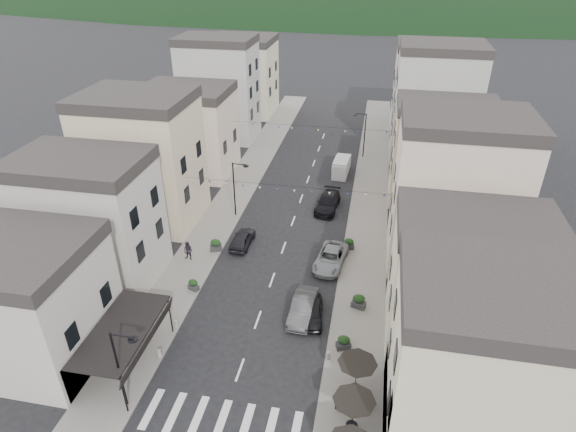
% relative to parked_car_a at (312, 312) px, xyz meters
% --- Properties ---
extents(sidewalk_left, '(4.00, 76.00, 0.12)m').
position_rel_parked_car_a_xyz_m(sidewalk_left, '(-11.54, 20.12, -0.62)').
color(sidewalk_left, slate).
rests_on(sidewalk_left, ground).
extents(sidewalk_right, '(4.00, 76.00, 0.12)m').
position_rel_parked_car_a_xyz_m(sidewalk_right, '(3.46, 20.12, -0.62)').
color(sidewalk_right, slate).
rests_on(sidewalk_right, ground).
extents(boutique_building, '(12.00, 8.00, 8.00)m').
position_rel_parked_car_a_xyz_m(boutique_building, '(-19.54, -6.88, 3.32)').
color(boutique_building, '#B9B4A9').
rests_on(boutique_building, ground).
extents(bistro_building, '(10.00, 8.00, 10.00)m').
position_rel_parked_car_a_xyz_m(bistro_building, '(10.46, -7.88, 4.32)').
color(bistro_building, beige).
rests_on(bistro_building, ground).
extents(boutique_awning, '(3.77, 7.50, 3.28)m').
position_rel_parked_car_a_xyz_m(boutique_awning, '(-11.29, -6.88, 2.44)').
color(boutique_awning, black).
rests_on(boutique_awning, ground).
extents(buildings_row_left, '(10.20, 54.16, 14.00)m').
position_rel_parked_car_a_xyz_m(buildings_row_left, '(-18.54, 25.87, 5.44)').
color(buildings_row_left, '#B9B4A9').
rests_on(buildings_row_left, ground).
extents(buildings_row_right, '(10.20, 54.16, 14.50)m').
position_rel_parked_car_a_xyz_m(buildings_row_right, '(10.46, 24.71, 5.64)').
color(buildings_row_right, beige).
rests_on(buildings_row_right, ground).
extents(cafe_terrace, '(2.50, 8.10, 2.53)m').
position_rel_parked_car_a_xyz_m(cafe_terrace, '(3.66, -9.08, 1.68)').
color(cafe_terrace, black).
rests_on(cafe_terrace, ground).
extents(streetlamp_left_near, '(1.70, 0.56, 6.00)m').
position_rel_parked_car_a_xyz_m(streetlamp_left_near, '(-9.87, -9.88, 3.02)').
color(streetlamp_left_near, black).
rests_on(streetlamp_left_near, ground).
extents(streetlamp_left_far, '(1.70, 0.56, 6.00)m').
position_rel_parked_car_a_xyz_m(streetlamp_left_far, '(-9.87, 14.12, 3.02)').
color(streetlamp_left_far, black).
rests_on(streetlamp_left_far, ground).
extents(streetlamp_right_far, '(1.70, 0.56, 6.00)m').
position_rel_parked_car_a_xyz_m(streetlamp_right_far, '(1.78, 32.12, 3.02)').
color(streetlamp_right_far, black).
rests_on(streetlamp_right_far, ground).
extents(bollards, '(11.66, 10.26, 0.60)m').
position_rel_parked_car_a_xyz_m(bollards, '(-4.04, -6.38, -0.26)').
color(bollards, gray).
rests_on(bollards, ground).
extents(bunting_near, '(19.00, 0.28, 0.62)m').
position_rel_parked_car_a_xyz_m(bunting_near, '(-4.04, 10.12, 4.98)').
color(bunting_near, black).
rests_on(bunting_near, ground).
extents(bunting_far, '(19.00, 0.28, 0.62)m').
position_rel_parked_car_a_xyz_m(bunting_far, '(-4.04, 26.12, 4.98)').
color(bunting_far, black).
rests_on(bunting_far, ground).
extents(parked_car_a, '(2.01, 4.12, 1.35)m').
position_rel_parked_car_a_xyz_m(parked_car_a, '(0.00, 0.00, 0.00)').
color(parked_car_a, black).
rests_on(parked_car_a, ground).
extents(parked_car_b, '(1.88, 4.79, 1.55)m').
position_rel_parked_car_a_xyz_m(parked_car_b, '(-0.76, 0.26, 0.10)').
color(parked_car_b, '#373739').
rests_on(parked_car_b, ground).
extents(parked_car_c, '(3.04, 5.44, 1.44)m').
position_rel_parked_car_a_xyz_m(parked_car_c, '(0.56, 7.25, 0.04)').
color(parked_car_c, gray).
rests_on(parked_car_c, ground).
extents(parked_car_d, '(2.58, 5.40, 1.52)m').
position_rel_parked_car_a_xyz_m(parked_car_d, '(-0.88, 17.35, 0.08)').
color(parked_car_d, black).
rests_on(parked_car_d, ground).
extents(parked_car_e, '(1.81, 4.18, 1.41)m').
position_rel_parked_car_a_xyz_m(parked_car_e, '(-7.92, 8.83, 0.03)').
color(parked_car_e, black).
rests_on(parked_car_e, ground).
extents(delivery_van, '(1.98, 4.44, 2.08)m').
position_rel_parked_car_a_xyz_m(delivery_van, '(-0.30, 26.43, 0.35)').
color(delivery_van, silver).
rests_on(delivery_van, ground).
extents(pedestrian_a, '(0.73, 0.65, 1.68)m').
position_rel_parked_car_a_xyz_m(pedestrian_a, '(-13.04, -1.60, 0.28)').
color(pedestrian_a, black).
rests_on(pedestrian_a, sidewalk_left).
extents(pedestrian_b, '(0.99, 0.83, 1.81)m').
position_rel_parked_car_a_xyz_m(pedestrian_b, '(-11.99, 5.52, 0.35)').
color(pedestrian_b, '#28222D').
rests_on(pedestrian_b, sidewalk_left).
extents(planter_la, '(1.01, 0.80, 0.99)m').
position_rel_parked_car_a_xyz_m(planter_la, '(-10.04, 1.50, -0.07)').
color(planter_la, '#333235').
rests_on(planter_la, sidewalk_left).
extents(planter_lb, '(1.20, 0.93, 1.19)m').
position_rel_parked_car_a_xyz_m(planter_lb, '(-10.04, 7.36, 0.02)').
color(planter_lb, '#2B2B2D').
rests_on(planter_lb, sidewalk_left).
extents(planter_ra, '(1.13, 0.87, 1.12)m').
position_rel_parked_car_a_xyz_m(planter_ra, '(2.60, -2.70, -0.01)').
color(planter_ra, '#29292B').
rests_on(planter_ra, sidewalk_right).
extents(planter_rb, '(1.20, 0.86, 1.21)m').
position_rel_parked_car_a_xyz_m(planter_rb, '(3.37, 1.86, 0.03)').
color(planter_rb, '#2C2D2F').
rests_on(planter_rb, sidewalk_right).
extents(planter_rc, '(1.06, 0.71, 1.09)m').
position_rel_parked_car_a_xyz_m(planter_rc, '(1.96, 9.96, -0.03)').
color(planter_rc, '#2D2D2F').
rests_on(planter_rc, sidewalk_right).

